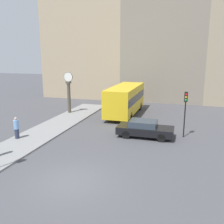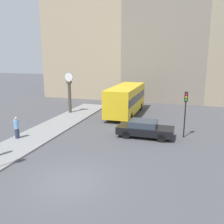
% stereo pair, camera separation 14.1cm
% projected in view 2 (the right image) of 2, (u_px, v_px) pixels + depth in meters
% --- Properties ---
extents(ground_plane, '(120.00, 120.00, 0.00)m').
position_uv_depth(ground_plane, '(70.00, 181.00, 12.72)').
color(ground_plane, '#47474C').
extents(sidewalk_corner, '(3.12, 20.44, 0.11)m').
position_uv_depth(sidewalk_corner, '(53.00, 127.00, 21.99)').
color(sidewalk_corner, gray).
rests_on(sidewalk_corner, ground_plane).
extents(building_row, '(30.44, 5.00, 17.18)m').
position_uv_depth(building_row, '(155.00, 41.00, 33.52)').
color(building_row, tan).
rests_on(building_row, ground_plane).
extents(sedan_car, '(4.31, 1.79, 1.32)m').
position_uv_depth(sedan_car, '(145.00, 129.00, 19.36)').
color(sedan_car, black).
rests_on(sedan_car, ground_plane).
extents(bus_distant, '(2.53, 8.21, 3.03)m').
position_uv_depth(bus_distant, '(126.00, 99.00, 26.37)').
color(bus_distant, gold).
rests_on(bus_distant, ground_plane).
extents(traffic_light_far, '(0.26, 0.24, 3.57)m').
position_uv_depth(traffic_light_far, '(186.00, 105.00, 18.86)').
color(traffic_light_far, black).
rests_on(traffic_light_far, ground_plane).
extents(street_clock, '(1.01, 0.45, 4.35)m').
position_uv_depth(street_clock, '(69.00, 93.00, 26.74)').
color(street_clock, '#4C473D').
rests_on(street_clock, sidewalk_corner).
extents(pedestrian_blue_stripe, '(0.38, 0.38, 1.65)m').
position_uv_depth(pedestrian_blue_stripe, '(17.00, 128.00, 18.75)').
color(pedestrian_blue_stripe, '#2D334C').
rests_on(pedestrian_blue_stripe, sidewalk_corner).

